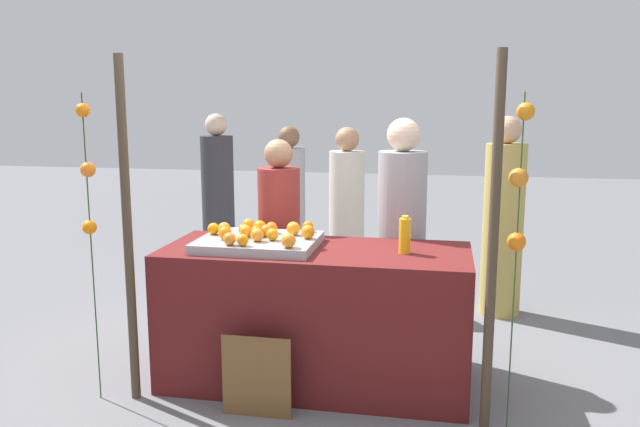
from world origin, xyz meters
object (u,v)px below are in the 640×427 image
orange_1 (308,232)px  chalkboard_sign (257,377)px  orange_0 (257,232)px  vendor_right (401,248)px  stall_counter (316,316)px  juice_bottle (405,235)px  vendor_left (279,251)px

orange_1 → chalkboard_sign: 0.95m
orange_0 → orange_1: size_ratio=0.87×
chalkboard_sign → vendor_right: 1.43m
orange_0 → orange_1: bearing=3.9°
stall_counter → vendor_right: bearing=48.4°
orange_0 → vendor_right: (0.89, 0.58, -0.20)m
juice_bottle → stall_counter: bearing=178.6°
stall_counter → juice_bottle: size_ratio=8.31×
orange_0 → vendor_left: size_ratio=0.05×
stall_counter → orange_0: 0.67m
vendor_left → orange_1: bearing=-60.2°
stall_counter → orange_0: (-0.38, -0.01, 0.55)m
orange_1 → orange_0: bearing=-176.1°
orange_0 → juice_bottle: bearing=-0.0°
vendor_left → vendor_right: 0.90m
chalkboard_sign → stall_counter: bearing=65.0°
orange_0 → orange_1: (0.33, 0.02, 0.01)m
juice_bottle → orange_1: bearing=177.9°
stall_counter → orange_1: size_ratio=21.97×
juice_bottle → vendor_right: size_ratio=0.14×
stall_counter → vendor_right: size_ratio=1.14×
orange_0 → juice_bottle: juice_bottle is taller
stall_counter → orange_0: orange_0 is taller
vendor_left → chalkboard_sign: bearing=-82.4°
orange_1 → juice_bottle: size_ratio=0.38×
orange_1 → vendor_right: (0.56, 0.56, -0.21)m
orange_1 → chalkboard_sign: orange_1 is taller
stall_counter → vendor_left: bearing=122.9°
orange_0 → vendor_right: bearing=33.2°
chalkboard_sign → vendor_right: (0.75, 1.09, 0.56)m
orange_0 → vendor_left: bearing=91.1°
orange_0 → juice_bottle: size_ratio=0.33×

